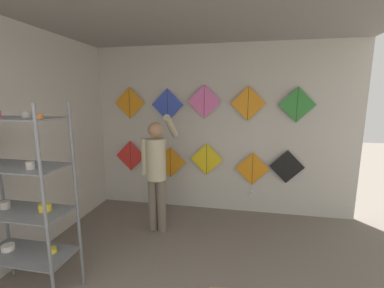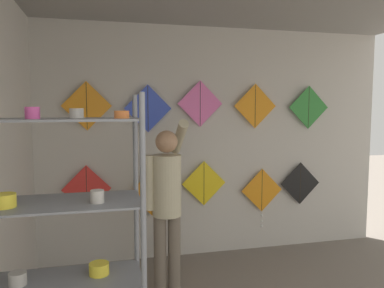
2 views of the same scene
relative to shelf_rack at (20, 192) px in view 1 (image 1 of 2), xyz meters
name	(u,v)px [view 1 (image 1 of 2)]	position (x,y,z in m)	size (l,w,h in m)	color
back_panel	(209,130)	(1.47, 2.39, 0.33)	(4.75, 0.06, 2.80)	beige
left_panel	(0,149)	(-0.53, 0.34, 0.33)	(0.06, 4.84, 2.80)	beige
shelf_rack	(20,192)	(0.00, 0.00, 0.00)	(0.90, 0.44, 1.90)	slate
shopkeeper	(157,167)	(0.84, 1.46, -0.10)	(0.44, 0.59, 1.72)	#726656
kite_0	(131,156)	(0.06, 2.30, -0.17)	(0.55, 0.01, 0.55)	red
kite_1	(170,162)	(0.81, 2.30, -0.25)	(0.55, 0.01, 0.55)	orange
kite_2	(207,159)	(1.45, 2.30, -0.17)	(0.55, 0.01, 0.55)	yellow
kite_3	(252,171)	(2.22, 2.30, -0.33)	(0.55, 0.04, 0.76)	orange
kite_4	(287,167)	(2.76, 2.30, -0.23)	(0.55, 0.01, 0.55)	black
kite_5	(130,103)	(0.09, 2.30, 0.78)	(0.55, 0.01, 0.55)	orange
kite_6	(167,105)	(0.77, 2.30, 0.75)	(0.55, 0.01, 0.55)	blue
kite_7	(204,102)	(1.40, 2.30, 0.80)	(0.55, 0.01, 0.55)	pink
kite_8	(248,104)	(2.11, 2.30, 0.78)	(0.55, 0.01, 0.55)	orange
kite_9	(297,105)	(2.85, 2.30, 0.76)	(0.55, 0.01, 0.55)	#338C38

